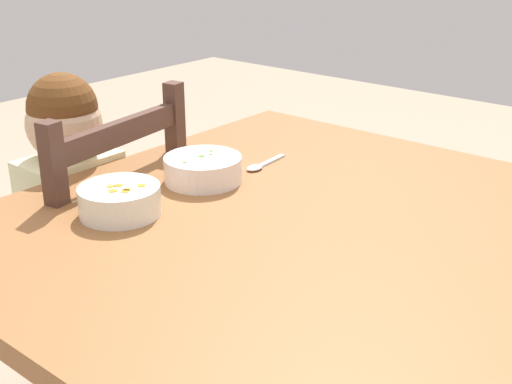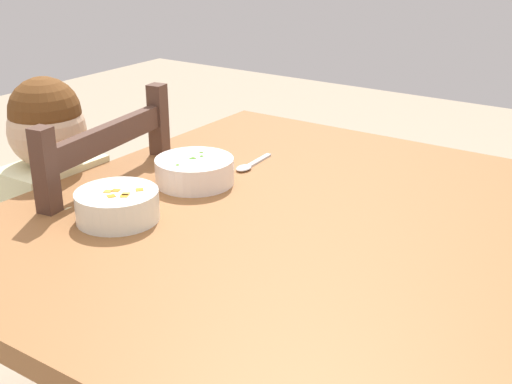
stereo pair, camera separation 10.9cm
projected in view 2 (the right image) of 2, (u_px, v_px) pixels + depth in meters
dining_table at (306, 271)px, 1.29m from camera, size 1.13×1.08×0.77m
dining_chair at (74, 290)px, 1.62m from camera, size 0.48×0.48×0.93m
child_figure at (66, 222)px, 1.54m from camera, size 0.32×0.31×0.97m
bowl_of_peas at (195, 170)px, 1.41m from camera, size 0.17×0.17×0.06m
bowl_of_carrots at (117, 205)px, 1.24m from camera, size 0.15×0.15×0.06m
spoon at (248, 166)px, 1.51m from camera, size 0.14×0.03×0.01m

